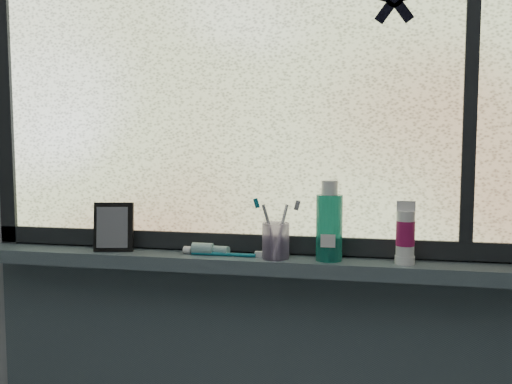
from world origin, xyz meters
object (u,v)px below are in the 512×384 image
object	(u,v)px
toothbrush_cup	(276,241)
cream_tube	(405,230)
vanity_mirror	(114,227)
mouthwash_bottle	(329,221)

from	to	relation	value
toothbrush_cup	cream_tube	xyz separation A→B (m)	(0.35, 0.00, 0.04)
vanity_mirror	cream_tube	size ratio (longest dim) A/B	1.20
vanity_mirror	mouthwash_bottle	xyz separation A→B (m)	(0.63, -0.00, 0.04)
vanity_mirror	cream_tube	distance (m)	0.83
toothbrush_cup	mouthwash_bottle	distance (m)	0.16
mouthwash_bottle	cream_tube	bearing A→B (deg)	-0.96
toothbrush_cup	mouthwash_bottle	bearing A→B (deg)	2.19
cream_tube	toothbrush_cup	bearing A→B (deg)	-179.63
vanity_mirror	toothbrush_cup	size ratio (longest dim) A/B	1.45
toothbrush_cup	cream_tube	size ratio (longest dim) A/B	0.82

